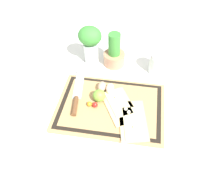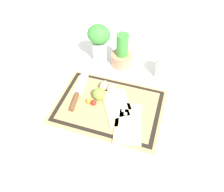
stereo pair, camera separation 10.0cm
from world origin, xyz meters
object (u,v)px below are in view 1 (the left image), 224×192
(lime, at_px, (99,96))
(knife, at_px, (76,98))
(cherry_tomato_red, at_px, (95,105))
(pizza_slice_near, at_px, (133,121))
(herb_glass, at_px, (90,42))
(pizza_slice_far, at_px, (119,105))
(sauce_jar, at_px, (158,64))
(egg_pink, at_px, (110,89))
(herb_pot, at_px, (114,54))
(cherry_tomato_yellow, at_px, (89,104))
(egg_brown, at_px, (102,87))

(lime, bearing_deg, knife, -171.71)
(cherry_tomato_red, bearing_deg, pizza_slice_near, -17.53)
(lime, relative_size, herb_glass, 0.27)
(herb_glass, bearing_deg, cherry_tomato_red, -75.18)
(pizza_slice_far, relative_size, sauce_jar, 2.11)
(sauce_jar, bearing_deg, egg_pink, -138.05)
(herb_pot, distance_m, sauce_jar, 0.23)
(pizza_slice_far, xyz_separation_m, herb_pot, (-0.07, 0.30, 0.04))
(knife, bearing_deg, cherry_tomato_yellow, -20.87)
(pizza_slice_near, distance_m, herb_pot, 0.40)
(knife, bearing_deg, lime, 8.29)
(herb_glass, bearing_deg, lime, -71.01)
(lime, bearing_deg, egg_brown, 89.46)
(knife, xyz_separation_m, cherry_tomato_red, (0.09, -0.03, 0.00))
(pizza_slice_near, height_order, cherry_tomato_yellow, pizza_slice_near)
(knife, bearing_deg, herb_pot, 65.74)
(knife, bearing_deg, herb_glass, 88.28)
(cherry_tomato_red, height_order, sauce_jar, sauce_jar)
(knife, height_order, herb_glass, herb_glass)
(egg_brown, relative_size, cherry_tomato_yellow, 2.61)
(cherry_tomato_yellow, bearing_deg, pizza_slice_far, 8.82)
(pizza_slice_near, distance_m, sauce_jar, 0.36)
(cherry_tomato_yellow, relative_size, herb_pot, 0.12)
(egg_brown, bearing_deg, lime, -90.54)
(lime, distance_m, cherry_tomato_red, 0.05)
(lime, distance_m, sauce_jar, 0.36)
(cherry_tomato_yellow, height_order, herb_glass, herb_glass)
(herb_pot, height_order, sauce_jar, herb_pot)
(pizza_slice_far, distance_m, herb_pot, 0.31)
(cherry_tomato_red, relative_size, sauce_jar, 0.23)
(knife, xyz_separation_m, herb_pot, (0.13, 0.29, 0.04))
(cherry_tomato_red, bearing_deg, sauce_jar, 47.77)
(pizza_slice_near, distance_m, pizza_slice_far, 0.10)
(pizza_slice_near, bearing_deg, cherry_tomato_yellow, 164.14)
(egg_brown, distance_m, cherry_tomato_red, 0.11)
(pizza_slice_far, xyz_separation_m, herb_glass, (-0.19, 0.30, 0.11))
(lime, relative_size, herb_pot, 0.31)
(herb_pot, relative_size, herb_glass, 0.87)
(knife, xyz_separation_m, sauce_jar, (0.36, 0.27, 0.02))
(cherry_tomato_yellow, distance_m, sauce_jar, 0.42)
(cherry_tomato_red, distance_m, cherry_tomato_yellow, 0.03)
(sauce_jar, xyz_separation_m, herb_glass, (-0.35, 0.02, 0.08))
(cherry_tomato_yellow, distance_m, herb_pot, 0.33)
(herb_glass, bearing_deg, sauce_jar, -3.69)
(egg_brown, height_order, herb_pot, herb_pot)
(lime, xyz_separation_m, sauce_jar, (0.26, 0.25, 0.00))
(pizza_slice_near, distance_m, herb_glass, 0.47)
(knife, bearing_deg, pizza_slice_near, -17.15)
(egg_brown, distance_m, sauce_jar, 0.32)
(egg_pink, xyz_separation_m, lime, (-0.04, -0.06, 0.01))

